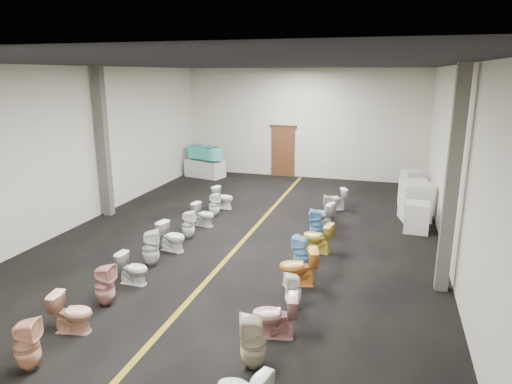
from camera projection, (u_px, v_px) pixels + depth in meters
floor at (244, 240)px, 12.08m from camera, size 16.00×16.00×0.00m
ceiling at (242, 64)px, 10.94m from camera, size 16.00×16.00×0.00m
wall_back at (303, 124)px, 18.93m from camera, size 10.00×0.00×10.00m
wall_left at (75, 148)px, 12.88m from camera, size 0.00×16.00×16.00m
wall_right at (456, 168)px, 10.14m from camera, size 0.00×16.00×16.00m
aisle_stripe at (244, 240)px, 12.08m from camera, size 0.12×15.60×0.01m
back_door at (283, 152)px, 19.40m from camera, size 1.00×0.10×2.10m
door_frame at (284, 127)px, 19.14m from camera, size 1.15×0.08×0.10m
column_left at (104, 143)px, 13.74m from camera, size 0.25×0.25×4.50m
column_right at (452, 182)px, 8.81m from camera, size 0.25×0.25×4.50m
display_table at (205, 168)px, 19.41m from camera, size 1.76×1.17×0.72m
bathtub at (205, 152)px, 19.23m from camera, size 1.75×1.15×0.55m
appliance_crate_a at (417, 217)px, 12.66m from camera, size 0.68×0.68×0.83m
appliance_crate_b at (415, 201)px, 13.66m from camera, size 0.98×0.98×1.13m
appliance_crate_c at (414, 194)px, 14.91m from camera, size 0.96×0.96×0.92m
appliance_crate_d at (412, 183)px, 16.45m from camera, size 0.82×0.82×0.90m
toilet_left_1 at (27, 345)px, 6.72m from camera, size 0.47×0.46×0.82m
toilet_left_2 at (72, 312)px, 7.75m from camera, size 0.76×0.51×0.71m
toilet_left_3 at (105, 285)px, 8.61m from camera, size 0.40×0.40×0.83m
toilet_left_4 at (133, 268)px, 9.53m from camera, size 0.67×0.39×0.68m
toilet_left_5 at (151, 248)px, 10.40m from camera, size 0.52×0.52×0.86m
toilet_left_6 at (172, 237)px, 11.31m from camera, size 0.78×0.54×0.73m
toilet_left_7 at (188, 225)px, 12.15m from camera, size 0.38×0.37×0.77m
toilet_left_8 at (204, 214)px, 13.17m from camera, size 0.72×0.49×0.68m
toilet_left_9 at (214, 205)px, 14.03m from camera, size 0.35×0.34×0.74m
toilet_left_10 at (223, 198)px, 14.90m from camera, size 0.75×0.51×0.71m
toilet_right_2 at (253, 342)px, 6.77m from camera, size 0.50×0.50×0.86m
toilet_right_3 at (275, 315)px, 7.59m from camera, size 0.83×0.57×0.78m
toilet_right_4 at (293, 291)px, 8.54m from camera, size 0.42×0.41×0.69m
toilet_right_5 at (298, 267)px, 9.45m from camera, size 0.88×0.64×0.81m
toilet_right_6 at (301, 252)px, 10.25m from camera, size 0.42×0.42×0.78m
toilet_right_7 at (318, 237)px, 11.22m from camera, size 0.81×0.56×0.76m
toilet_right_8 at (317, 224)px, 12.11m from camera, size 0.43×0.42×0.81m
toilet_right_9 at (321, 215)px, 13.00m from camera, size 0.85×0.63×0.77m
toilet_right_10 at (329, 207)px, 13.82m from camera, size 0.39×0.38×0.72m
toilet_right_11 at (335, 199)px, 14.72m from camera, size 0.79×0.64×0.71m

